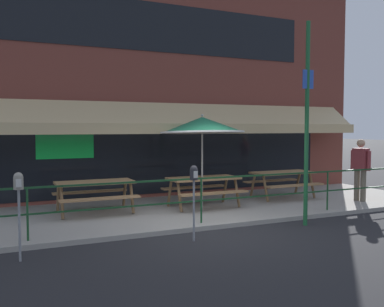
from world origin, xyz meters
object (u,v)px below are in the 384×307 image
picnic_table_left (95,188)px  picnic_table_centre (204,183)px  parking_meter_near (19,190)px  patio_umbrella_centre (202,126)px  parking_meter_far (194,180)px  street_sign_pole (307,122)px  pedestrian_walking (360,167)px  picnic_table_right (283,177)px

picnic_table_left → picnic_table_centre: bearing=-7.0°
picnic_table_left → parking_meter_near: (-1.79, -2.83, 0.44)m
picnic_table_centre → picnic_table_left: bearing=173.0°
patio_umbrella_centre → parking_meter_far: size_ratio=1.67×
picnic_table_centre → street_sign_pole: street_sign_pole is taller
picnic_table_centre → patio_umbrella_centre: size_ratio=0.76×
pedestrian_walking → parking_meter_near: (-8.82, -1.52, 0.09)m
patio_umbrella_centre → picnic_table_left: bearing=174.7°
picnic_table_centre → picnic_table_right: size_ratio=1.00×
pedestrian_walking → street_sign_pole: bearing=-155.4°
picnic_table_left → parking_meter_near: bearing=-122.3°
patio_umbrella_centre → parking_meter_near: bearing=-150.0°
picnic_table_left → parking_meter_near: parking_meter_near is taller
picnic_table_left → picnic_table_right: size_ratio=1.00×
street_sign_pole → picnic_table_left: bearing=146.0°
picnic_table_right → street_sign_pole: bearing=-117.3°
street_sign_pole → picnic_table_right: bearing=62.7°
picnic_table_right → pedestrian_walking: bearing=-37.8°
picnic_table_centre → pedestrian_walking: bearing=-12.7°
parking_meter_far → picnic_table_centre: bearing=60.2°
pedestrian_walking → parking_meter_far: bearing=-164.9°
pedestrian_walking → parking_meter_near: size_ratio=1.20×
picnic_table_centre → street_sign_pole: size_ratio=0.41×
picnic_table_left → pedestrian_walking: pedestrian_walking is taller
pedestrian_walking → parking_meter_far: (-5.79, -1.56, 0.09)m
patio_umbrella_centre → street_sign_pole: street_sign_pole is taller
patio_umbrella_centre → street_sign_pole: (1.31, -2.45, 0.07)m
pedestrian_walking → street_sign_pole: (-3.04, -1.39, 1.19)m
pedestrian_walking → parking_meter_near: bearing=-170.2°
parking_meter_far → street_sign_pole: 2.97m
picnic_table_centre → parking_meter_far: 2.95m
picnic_table_centre → street_sign_pole: 3.11m
picnic_table_right → parking_meter_far: size_ratio=1.27×
parking_meter_far → patio_umbrella_centre: bearing=61.0°
patio_umbrella_centre → parking_meter_near: 5.27m
pedestrian_walking → parking_meter_far: 6.00m
picnic_table_left → picnic_table_centre: (2.69, -0.33, 0.00)m
parking_meter_far → street_sign_pole: bearing=3.5°
parking_meter_near → parking_meter_far: size_ratio=1.00×
picnic_table_centre → street_sign_pole: (1.31, -2.37, 1.54)m
picnic_table_centre → parking_meter_far: (-1.45, -2.54, 0.44)m
pedestrian_walking → parking_meter_near: pedestrian_walking is taller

